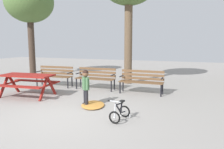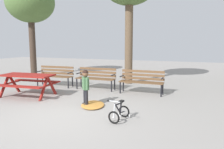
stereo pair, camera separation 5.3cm
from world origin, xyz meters
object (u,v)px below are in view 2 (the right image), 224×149
object	(u,v)px
park_bench_far_left	(56,74)
kids_bicycle	(119,112)
child_standing	(86,85)
park_bench_right	(142,80)
picnic_table	(28,79)
park_bench_left	(96,77)

from	to	relation	value
park_bench_far_left	kids_bicycle	bearing A→B (deg)	-37.42
child_standing	park_bench_right	bearing A→B (deg)	61.49
picnic_table	child_standing	distance (m)	2.48
picnic_table	child_standing	xyz separation A→B (m)	(2.45, -0.35, 0.04)
kids_bicycle	picnic_table	bearing A→B (deg)	162.92
child_standing	kids_bicycle	size ratio (longest dim) A/B	1.79
park_bench_left	kids_bicycle	bearing A→B (deg)	-56.32
picnic_table	kids_bicycle	size ratio (longest dim) A/B	3.20
park_bench_far_left	child_standing	world-z (taller)	child_standing
child_standing	park_bench_left	bearing A→B (deg)	107.66
park_bench_far_left	park_bench_left	world-z (taller)	same
park_bench_far_left	park_bench_left	distance (m)	1.90
park_bench_far_left	child_standing	bearing A→B (deg)	-40.17
child_standing	park_bench_far_left	bearing A→B (deg)	139.83
picnic_table	park_bench_right	bearing A→B (deg)	26.59
park_bench_left	child_standing	xyz separation A→B (m)	(0.73, -2.28, 0.12)
park_bench_right	child_standing	xyz separation A→B (m)	(-1.17, -2.16, 0.12)
picnic_table	park_bench_left	xyz separation A→B (m)	(1.72, 1.94, -0.08)
picnic_table	park_bench_left	distance (m)	2.59
park_bench_right	child_standing	size ratio (longest dim) A/B	1.49
park_bench_right	picnic_table	bearing A→B (deg)	-153.41
park_bench_far_left	park_bench_left	xyz separation A→B (m)	(1.90, 0.06, 0.00)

